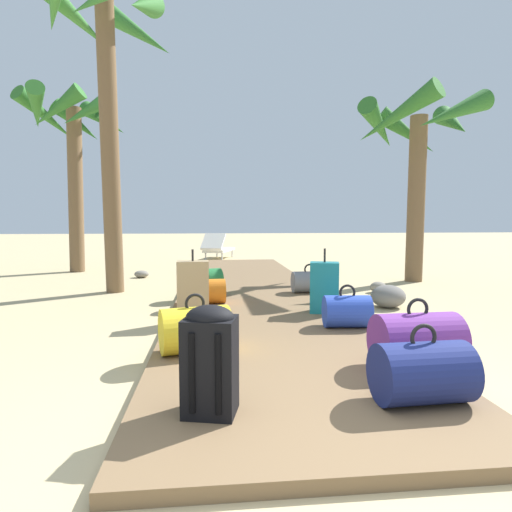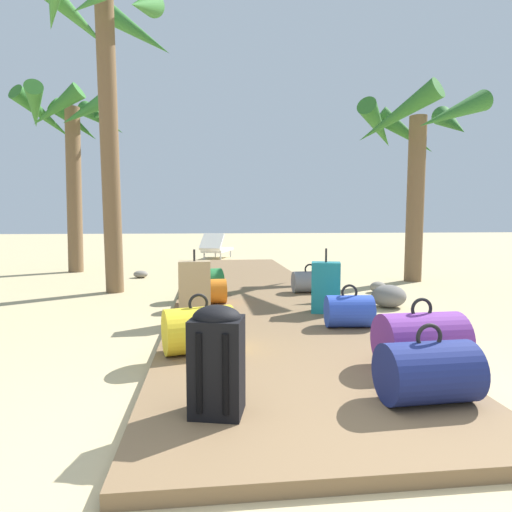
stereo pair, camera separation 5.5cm
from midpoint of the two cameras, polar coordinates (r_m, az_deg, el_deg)
The scene contains 19 objects.
ground_plane at distance 5.68m, azimuth -0.12°, elevation -6.81°, with size 60.00×60.00×0.00m, color tan.
boardwalk at distance 6.62m, azimuth -1.02°, elevation -4.77°, with size 2.12×9.71×0.08m, color brown.
duffel_bag_yellow at distance 3.53m, azimuth -8.10°, elevation -9.69°, with size 0.62×0.49×0.48m.
suitcase_tan at distance 4.78m, azimuth -8.51°, elevation -4.34°, with size 0.35×0.20×0.74m.
duffel_bag_orange at distance 5.50m, azimuth -7.24°, elevation -4.70°, with size 0.59×0.36×0.42m.
duffel_bag_blue at distance 4.39m, azimuth 11.95°, elevation -7.18°, with size 0.48×0.35×0.43m.
backpack_black at distance 2.41m, azimuth -5.91°, elevation -13.30°, with size 0.33×0.30×0.61m.
duffel_bag_green at distance 6.14m, azimuth -7.53°, elevation -3.43°, with size 0.65×0.51×0.48m.
duffel_bag_purple at distance 3.36m, azimuth 20.65°, elevation -10.44°, with size 0.61×0.43×0.51m.
duffel_bag_grey at distance 6.35m, azimuth 6.94°, elevation -3.41°, with size 0.51×0.33×0.42m.
suitcase_teal at distance 4.99m, azimuth 8.96°, elevation -4.14°, with size 0.37×0.30×0.74m.
duffel_bag_navy at distance 2.77m, azimuth 21.40°, elevation -14.19°, with size 0.56×0.38×0.47m.
palm_tree_far_right at distance 8.49m, azimuth 20.30°, elevation 14.10°, with size 2.27×2.36×3.38m.
palm_tree_far_left at distance 10.48m, azimuth -23.54°, elevation 14.94°, with size 2.45×2.26×3.96m.
palm_tree_near_left at distance 7.48m, azimuth -19.62°, elevation 24.66°, with size 2.17×2.17×4.84m.
lounge_chair at distance 12.45m, azimuth -5.43°, elevation 1.08°, with size 1.03×1.67×0.77m.
rock_left_mid at distance 8.77m, azimuth -15.30°, elevation -2.36°, with size 0.28×0.24×0.14m, color gray.
rock_right_mid at distance 7.02m, azimuth 15.75°, elevation -4.01°, with size 0.26×0.24×0.17m, color gray.
rock_right_near at distance 5.89m, azimuth 17.02°, elevation -5.14°, with size 0.44×0.46×0.30m, color slate.
Camera 2 is at (-0.62, -1.64, 1.15)m, focal length 29.99 mm.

